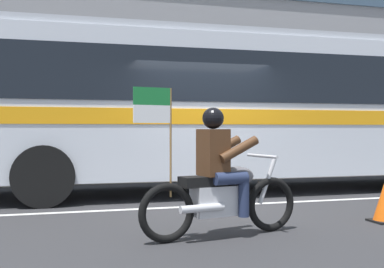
# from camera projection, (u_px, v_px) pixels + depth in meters

# --- Properties ---
(ground_plane) EXTENTS (60.00, 60.00, 0.00)m
(ground_plane) POSITION_uv_depth(u_px,v_px,m) (204.00, 201.00, 8.84)
(ground_plane) COLOR #2B2B2D
(sidewalk_curb) EXTENTS (28.00, 3.80, 0.15)m
(sidewalk_curb) POSITION_uv_depth(u_px,v_px,m) (150.00, 172.00, 13.74)
(sidewalk_curb) COLOR gray
(sidewalk_curb) RESTS_ON ground_plane
(lane_center_stripe) EXTENTS (26.60, 0.14, 0.01)m
(lane_center_stripe) POSITION_uv_depth(u_px,v_px,m) (214.00, 205.00, 8.27)
(lane_center_stripe) COLOR silver
(lane_center_stripe) RESTS_ON ground_plane
(office_building_facade) EXTENTS (28.00, 0.89, 9.30)m
(office_building_facade) POSITION_uv_depth(u_px,v_px,m) (136.00, 26.00, 15.89)
(office_building_facade) COLOR gray
(office_building_facade) RESTS_ON ground_plane
(transit_bus) EXTENTS (12.47, 2.70, 3.22)m
(transit_bus) POSITION_uv_depth(u_px,v_px,m) (235.00, 102.00, 10.27)
(transit_bus) COLOR silver
(transit_bus) RESTS_ON ground_plane
(motorcycle_with_rider) EXTENTS (2.17, 0.73, 1.78)m
(motorcycle_with_rider) POSITION_uv_depth(u_px,v_px,m) (220.00, 182.00, 5.87)
(motorcycle_with_rider) COLOR black
(motorcycle_with_rider) RESTS_ON ground_plane
(fire_hydrant) EXTENTS (0.22, 0.30, 0.75)m
(fire_hydrant) POSITION_uv_depth(u_px,v_px,m) (242.00, 157.00, 13.54)
(fire_hydrant) COLOR #4C8C3F
(fire_hydrant) RESTS_ON sidewalk_curb
(traffic_cone) EXTENTS (0.36, 0.36, 0.55)m
(traffic_cone) POSITION_uv_depth(u_px,v_px,m) (384.00, 204.00, 6.81)
(traffic_cone) COLOR #EA590F
(traffic_cone) RESTS_ON ground_plane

